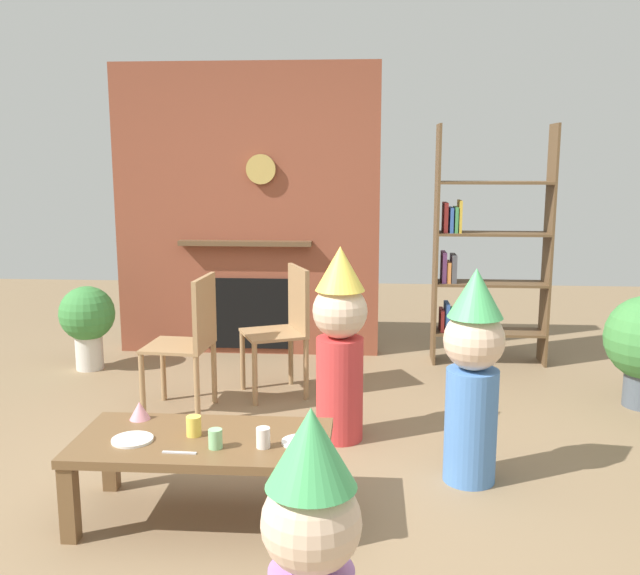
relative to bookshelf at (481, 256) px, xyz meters
name	(u,v)px	position (x,y,z in m)	size (l,w,h in m)	color
ground_plane	(284,493)	(-1.30, -2.40, -0.87)	(12.00, 12.00, 0.00)	#846B4C
brick_fireplace_feature	(247,212)	(-1.91, 0.20, 0.32)	(2.20, 0.28, 2.40)	brown
bookshelf	(481,256)	(0.00, 0.00, 0.00)	(0.90, 0.28, 1.90)	brown
coffee_table	(203,450)	(-1.63, -2.65, -0.54)	(1.16, 0.58, 0.39)	brown
paper_cup_near_left	(263,438)	(-1.34, -2.74, -0.44)	(0.06, 0.06, 0.09)	silver
paper_cup_near_right	(194,426)	(-1.68, -2.63, -0.43)	(0.07, 0.07, 0.09)	#F2CC4C
paper_cup_center	(215,439)	(-1.55, -2.77, -0.44)	(0.06, 0.06, 0.09)	#8CD18C
paper_plate_front	(300,442)	(-1.19, -2.69, -0.47)	(0.16, 0.16, 0.01)	white
paper_plate_rear	(132,440)	(-1.94, -2.71, -0.47)	(0.19, 0.19, 0.01)	white
birthday_cake_slice	(140,410)	(-1.99, -2.45, -0.44)	(0.10, 0.10, 0.09)	pink
table_fork	(179,453)	(-1.70, -2.83, -0.48)	(0.15, 0.02, 0.01)	silver
child_with_cone_hat	(311,572)	(-1.04, -3.89, -0.34)	(0.28, 0.28, 1.00)	#B27FCC
child_in_pink	(473,371)	(-0.36, -2.19, -0.28)	(0.31, 0.31, 1.11)	#4C7FC6
child_by_the_chairs	(340,339)	(-1.05, -1.68, -0.26)	(0.32, 0.32, 1.15)	#D13838
dining_chair_left	(191,336)	(-2.03, -1.30, -0.36)	(0.43, 0.43, 0.90)	#9E7A51
dining_chair_middle	(286,323)	(-1.46, -0.89, -0.36)	(0.53, 0.53, 0.90)	#9E7A51
potted_plant_short	(87,319)	(-3.08, -0.41, -0.46)	(0.43, 0.43, 0.66)	beige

